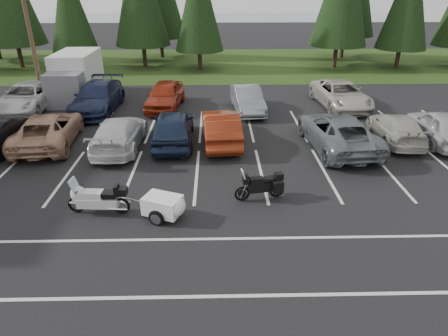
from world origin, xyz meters
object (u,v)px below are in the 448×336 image
car_near_6 (338,132)px  car_near_8 (440,127)px  car_near_4 (173,127)px  car_far_4 (341,94)px  car_near_5 (221,127)px  car_far_2 (165,95)px  utility_pole (29,26)px  box_truck (73,77)px  car_far_0 (27,97)px  car_far_3 (248,100)px  car_far_1 (97,97)px  car_near_2 (48,129)px  car_near_7 (396,128)px  car_near_3 (119,133)px  adventure_motorcycle (260,183)px  touring_motorcycle (97,196)px

car_near_6 → car_near_8: car_near_6 is taller
car_near_6 → car_near_8: (5.22, 0.59, -0.00)m
car_near_4 → car_far_4: bearing=-151.4°
car_near_5 → car_far_2: (-3.35, 5.76, 0.01)m
utility_pole → car_near_8: (22.32, -7.61, -3.89)m
box_truck → car_far_4: size_ratio=1.01×
car_near_8 → car_far_0: bearing=-12.2°
car_near_5 → car_far_3: size_ratio=1.08×
car_near_8 → car_far_4: (-3.16, 6.02, -0.03)m
car_near_8 → car_far_2: size_ratio=0.99×
box_truck → car_far_1: (2.17, -2.61, -0.61)m
utility_pole → car_near_2: (3.18, -7.46, -3.93)m
box_truck → car_far_2: bearing=-19.1°
box_truck → car_near_4: (7.22, -7.97, -0.62)m
box_truck → car_far_2: 6.60m
box_truck → car_near_5: size_ratio=1.15×
car_near_7 → car_far_0: (-20.45, 5.65, 0.11)m
car_near_3 → car_near_8: size_ratio=1.07×
car_far_3 → car_near_5: bearing=-114.5°
car_near_6 → car_far_1: (-12.93, 6.09, 0.03)m
car_near_6 → car_far_4: bearing=-112.4°
car_near_3 → adventure_motorcycle: bearing=141.1°
car_near_6 → car_near_8: 5.25m
car_far_2 → touring_motorcycle: bearing=-89.3°
car_near_6 → car_far_4: 6.92m
car_near_6 → car_far_3: 6.88m
utility_pole → car_far_3: 14.05m
car_far_3 → adventure_motorcycle: 10.52m
car_near_4 → car_far_4: 11.55m
adventure_motorcycle → touring_motorcycle: bearing=177.5°
adventure_motorcycle → car_far_4: bearing=50.4°
car_near_6 → car_far_1: car_far_1 is taller
car_far_1 → car_near_3: bearing=-65.4°
car_near_5 → adventure_motorcycle: car_near_5 is taller
car_far_2 → car_far_3: car_far_2 is taller
car_far_1 → car_far_2: (4.03, 0.46, -0.02)m
box_truck → adventure_motorcycle: 17.38m
car_near_2 → car_near_5: 8.38m
touring_motorcycle → adventure_motorcycle: 5.74m
car_near_3 → car_far_4: size_ratio=0.91×
car_near_3 → car_far_0: (-6.92, 6.24, 0.05)m
car_far_0 → car_far_3: 13.47m
box_truck → adventure_motorcycle: (10.90, -13.51, -0.81)m
adventure_motorcycle → car_far_2: bearing=101.5°
car_near_6 → car_near_2: bearing=-8.1°
car_far_4 → car_near_2: bearing=-165.4°
car_far_0 → car_far_2: 8.40m
car_near_4 → car_far_1: size_ratio=0.85×
utility_pole → car_far_1: 6.06m
utility_pole → car_far_0: 4.29m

